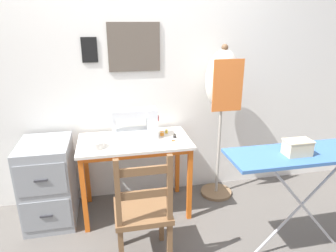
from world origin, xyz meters
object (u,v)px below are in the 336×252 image
Objects in this scene: thread_spool_mid_table at (166,131)px; storage_box at (297,147)px; thread_spool_near_machine at (162,134)px; ironing_board at (310,157)px; thread_spool_far_edge at (175,136)px; scissors at (176,141)px; dress_form at (222,89)px; fabric_bowl at (95,144)px; wooden_chair at (143,212)px; sewing_machine at (137,125)px; filing_cabinet at (49,182)px.

storage_box is (0.72, -0.93, 0.17)m from thread_spool_mid_table.
thread_spool_near_machine is 0.04× the size of ironing_board.
scissors is at bearing -98.26° from thread_spool_far_edge.
dress_form is at bearing 101.70° from storage_box.
storage_box reaches higher than fabric_bowl.
scissors is 0.72m from wooden_chair.
scissors is 0.09m from thread_spool_far_edge.
fabric_bowl is 0.85× the size of storage_box.
fabric_bowl reaches higher than thread_spool_far_edge.
scissors is 3.22× the size of thread_spool_mid_table.
sewing_machine is at bearing 143.32° from ironing_board.
dress_form is (1.61, 0.09, 0.75)m from filing_cabinet.
wooden_chair is at bearing -93.99° from sewing_machine.
thread_spool_mid_table is at bearing 66.78° from wooden_chair.
fabric_bowl reaches higher than thread_spool_near_machine.
thread_spool_mid_table is (-0.04, 0.22, 0.02)m from scissors.
thread_spool_mid_table is at bearing 5.06° from filing_cabinet.
dress_form is (0.50, 0.22, 0.40)m from scissors.
sewing_machine is at bearing 22.17° from fabric_bowl.
storage_box is at bearing -41.01° from sewing_machine.
thread_spool_near_machine is at bearing 145.19° from thread_spool_far_edge.
thread_spool_far_edge is (0.10, -0.07, -0.00)m from thread_spool_near_machine.
thread_spool_mid_table reaches higher than filing_cabinet.
wooden_chair is at bearing -113.22° from thread_spool_mid_table.
thread_spool_far_edge is 0.80m from wooden_chair.
ironing_board is (0.91, -0.84, 0.07)m from thread_spool_near_machine.
thread_spool_mid_table is 1.24m from ironing_board.
wooden_chair is at bearing 171.43° from storage_box.
thread_spool_mid_table is (0.05, 0.06, -0.00)m from thread_spool_near_machine.
dress_form is (0.53, -0.00, 0.38)m from thread_spool_mid_table.
ironing_board is at bearing -6.36° from wooden_chair.
sewing_machine reaches higher than thread_spool_near_machine.
thread_spool_mid_table is 1.14m from filing_cabinet.
wooden_chair is (0.32, -0.56, -0.32)m from fabric_bowl.
fabric_bowl reaches higher than scissors.
thread_spool_mid_table is at bearing 46.62° from thread_spool_near_machine.
wooden_chair is at bearing -60.66° from fabric_bowl.
fabric_bowl is 0.10× the size of dress_form.
wooden_chair is 5.00× the size of storage_box.
thread_spool_near_machine is (-0.09, 0.16, 0.02)m from scissors.
thread_spool_near_machine is 0.03× the size of dress_form.
scissors is 1.17m from filing_cabinet.
storage_box is (1.37, -0.72, 0.16)m from fabric_bowl.
scissors is at bearing 140.24° from ironing_board.
wooden_chair is 1.34m from dress_form.
dress_form is at bearing 3.32° from filing_cabinet.
thread_spool_far_edge is at bearing 130.20° from storage_box.
dress_form is at bearing -0.20° from thread_spool_mid_table.
fabric_bowl is 1.33× the size of scissors.
fabric_bowl is 0.58m from filing_cabinet.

